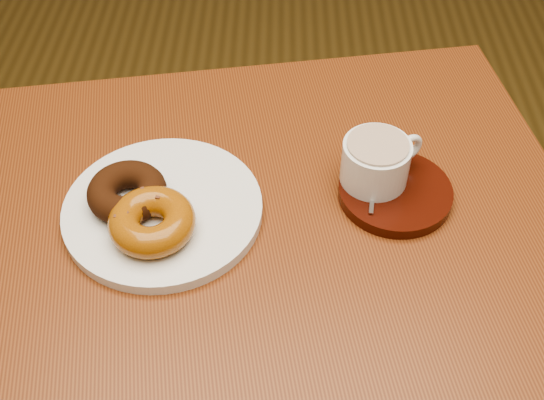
{
  "coord_description": "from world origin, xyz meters",
  "views": [
    {
      "loc": [
        -0.24,
        -0.28,
        1.45
      ],
      "look_at": [
        -0.25,
        0.32,
        0.81
      ],
      "focal_mm": 45.0,
      "sensor_mm": 36.0,
      "label": 1
    }
  ],
  "objects_px": {
    "donut_plate": "(163,210)",
    "saucer": "(395,192)",
    "cafe_table": "(258,268)",
    "coffee_cup": "(377,161)"
  },
  "relations": [
    {
      "from": "donut_plate",
      "to": "cafe_table",
      "type": "bearing_deg",
      "value": 3.62
    },
    {
      "from": "cafe_table",
      "to": "saucer",
      "type": "xyz_separation_m",
      "value": [
        0.18,
        0.03,
        0.13
      ]
    },
    {
      "from": "saucer",
      "to": "coffee_cup",
      "type": "relative_size",
      "value": 1.35
    },
    {
      "from": "cafe_table",
      "to": "coffee_cup",
      "type": "relative_size",
      "value": 8.39
    },
    {
      "from": "donut_plate",
      "to": "saucer",
      "type": "xyz_separation_m",
      "value": [
        0.3,
        0.04,
        0.0
      ]
    },
    {
      "from": "coffee_cup",
      "to": "cafe_table",
      "type": "bearing_deg",
      "value": 167.33
    },
    {
      "from": "donut_plate",
      "to": "coffee_cup",
      "type": "relative_size",
      "value": 2.32
    },
    {
      "from": "donut_plate",
      "to": "coffee_cup",
      "type": "bearing_deg",
      "value": 10.91
    },
    {
      "from": "donut_plate",
      "to": "coffee_cup",
      "type": "height_order",
      "value": "coffee_cup"
    },
    {
      "from": "donut_plate",
      "to": "saucer",
      "type": "height_order",
      "value": "same"
    }
  ]
}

